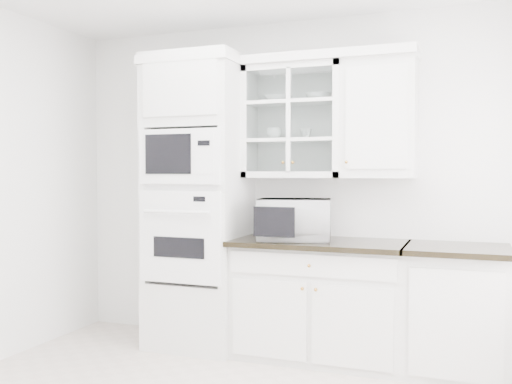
% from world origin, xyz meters
% --- Properties ---
extents(room_shell, '(4.00, 3.50, 2.70)m').
position_xyz_m(room_shell, '(0.00, 0.43, 1.78)').
color(room_shell, white).
rests_on(room_shell, ground).
extents(oven_column, '(0.76, 0.68, 2.40)m').
position_xyz_m(oven_column, '(-0.75, 1.42, 1.20)').
color(oven_column, silver).
rests_on(oven_column, ground).
extents(base_cabinet_run, '(1.32, 0.67, 0.92)m').
position_xyz_m(base_cabinet_run, '(0.28, 1.45, 0.46)').
color(base_cabinet_run, silver).
rests_on(base_cabinet_run, ground).
extents(extra_base_cabinet, '(0.72, 0.67, 0.92)m').
position_xyz_m(extra_base_cabinet, '(1.28, 1.45, 0.46)').
color(extra_base_cabinet, silver).
rests_on(extra_base_cabinet, ground).
extents(upper_cabinet_glass, '(0.80, 0.33, 0.90)m').
position_xyz_m(upper_cabinet_glass, '(0.03, 1.58, 1.85)').
color(upper_cabinet_glass, silver).
rests_on(upper_cabinet_glass, room_shell).
extents(upper_cabinet_solid, '(0.55, 0.33, 0.90)m').
position_xyz_m(upper_cabinet_solid, '(0.71, 1.58, 1.85)').
color(upper_cabinet_solid, silver).
rests_on(upper_cabinet_solid, room_shell).
extents(crown_molding, '(2.14, 0.38, 0.07)m').
position_xyz_m(crown_molding, '(-0.07, 1.56, 2.33)').
color(crown_molding, white).
rests_on(crown_molding, room_shell).
extents(countertop_microwave, '(0.63, 0.56, 0.32)m').
position_xyz_m(countertop_microwave, '(0.09, 1.39, 1.08)').
color(countertop_microwave, white).
rests_on(countertop_microwave, base_cabinet_run).
extents(bowl_a, '(0.24, 0.24, 0.06)m').
position_xyz_m(bowl_a, '(-0.11, 1.58, 2.04)').
color(bowl_a, white).
rests_on(bowl_a, upper_cabinet_glass).
extents(bowl_b, '(0.23, 0.23, 0.06)m').
position_xyz_m(bowl_b, '(0.22, 1.60, 2.04)').
color(bowl_b, white).
rests_on(bowl_b, upper_cabinet_glass).
extents(cup_a, '(0.13, 0.13, 0.10)m').
position_xyz_m(cup_a, '(-0.14, 1.58, 1.76)').
color(cup_a, white).
rests_on(cup_a, upper_cabinet_glass).
extents(cup_b, '(0.12, 0.12, 0.09)m').
position_xyz_m(cup_b, '(0.12, 1.60, 1.75)').
color(cup_b, white).
rests_on(cup_b, upper_cabinet_glass).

